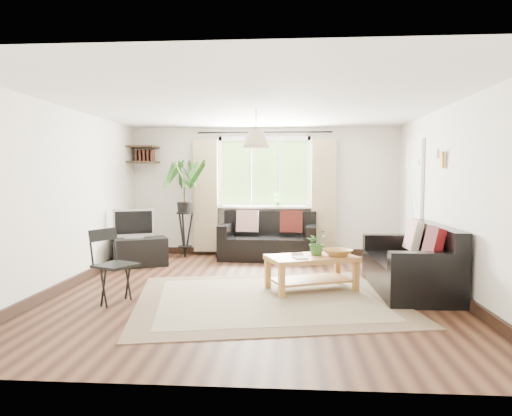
# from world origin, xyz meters

# --- Properties ---
(floor) EXTENTS (5.50, 5.50, 0.00)m
(floor) POSITION_xyz_m (0.00, 0.00, 0.00)
(floor) COLOR black
(floor) RESTS_ON ground
(ceiling) EXTENTS (5.50, 5.50, 0.00)m
(ceiling) POSITION_xyz_m (0.00, 0.00, 2.40)
(ceiling) COLOR white
(ceiling) RESTS_ON floor
(wall_back) EXTENTS (5.00, 0.02, 2.40)m
(wall_back) POSITION_xyz_m (0.00, 2.75, 1.20)
(wall_back) COLOR silver
(wall_back) RESTS_ON floor
(wall_front) EXTENTS (5.00, 0.02, 2.40)m
(wall_front) POSITION_xyz_m (0.00, -2.75, 1.20)
(wall_front) COLOR silver
(wall_front) RESTS_ON floor
(wall_left) EXTENTS (0.02, 5.50, 2.40)m
(wall_left) POSITION_xyz_m (-2.50, 0.00, 1.20)
(wall_left) COLOR silver
(wall_left) RESTS_ON floor
(wall_right) EXTENTS (0.02, 5.50, 2.40)m
(wall_right) POSITION_xyz_m (2.50, 0.00, 1.20)
(wall_right) COLOR silver
(wall_right) RESTS_ON floor
(rug) EXTENTS (3.56, 3.21, 0.02)m
(rug) POSITION_xyz_m (0.20, -0.42, 0.01)
(rug) COLOR beige
(rug) RESTS_ON floor
(window) EXTENTS (2.50, 0.16, 2.16)m
(window) POSITION_xyz_m (0.00, 2.71, 1.55)
(window) COLOR white
(window) RESTS_ON wall_back
(door) EXTENTS (0.06, 0.96, 2.06)m
(door) POSITION_xyz_m (2.47, 1.70, 1.00)
(door) COLOR silver
(door) RESTS_ON wall_right
(corner_shelf) EXTENTS (0.50, 0.50, 0.34)m
(corner_shelf) POSITION_xyz_m (-2.25, 2.50, 1.89)
(corner_shelf) COLOR black
(corner_shelf) RESTS_ON wall_back
(pendant_lamp) EXTENTS (0.36, 0.36, 0.54)m
(pendant_lamp) POSITION_xyz_m (0.00, 0.40, 2.05)
(pendant_lamp) COLOR beige
(pendant_lamp) RESTS_ON ceiling
(wall_sconce) EXTENTS (0.12, 0.12, 0.28)m
(wall_sconce) POSITION_xyz_m (2.43, 0.30, 1.74)
(wall_sconce) COLOR beige
(wall_sconce) RESTS_ON wall_right
(sofa_back) EXTENTS (1.76, 0.96, 0.80)m
(sofa_back) POSITION_xyz_m (0.09, 2.26, 0.40)
(sofa_back) COLOR black
(sofa_back) RESTS_ON floor
(sofa_right) EXTENTS (1.76, 0.90, 0.82)m
(sofa_right) POSITION_xyz_m (2.00, 0.11, 0.41)
(sofa_right) COLOR black
(sofa_right) RESTS_ON floor
(coffee_table) EXTENTS (1.26, 0.98, 0.46)m
(coffee_table) POSITION_xyz_m (0.75, 0.03, 0.23)
(coffee_table) COLOR brown
(coffee_table) RESTS_ON floor
(table_plant) EXTENTS (0.39, 0.39, 0.33)m
(table_plant) POSITION_xyz_m (0.82, 0.12, 0.62)
(table_plant) COLOR #2F5B24
(table_plant) RESTS_ON coffee_table
(bowl) EXTENTS (0.49, 0.49, 0.09)m
(bowl) POSITION_xyz_m (1.08, 0.06, 0.50)
(bowl) COLOR #A57838
(bowl) RESTS_ON coffee_table
(book_a) EXTENTS (0.21, 0.25, 0.02)m
(book_a) POSITION_xyz_m (0.52, -0.17, 0.47)
(book_a) COLOR white
(book_a) RESTS_ON coffee_table
(book_b) EXTENTS (0.16, 0.21, 0.02)m
(book_b) POSITION_xyz_m (0.49, 0.06, 0.47)
(book_b) COLOR #532521
(book_b) RESTS_ON coffee_table
(tv_stand) EXTENTS (0.99, 0.80, 0.46)m
(tv_stand) POSITION_xyz_m (-2.01, 1.49, 0.23)
(tv_stand) COLOR black
(tv_stand) RESTS_ON floor
(tv) EXTENTS (0.70, 0.48, 0.51)m
(tv) POSITION_xyz_m (-2.11, 1.49, 0.72)
(tv) COLOR #A5A5AA
(tv) RESTS_ON tv_stand
(palm_stand) EXTENTS (0.72, 0.72, 1.80)m
(palm_stand) POSITION_xyz_m (-1.44, 2.34, 0.90)
(palm_stand) COLOR black
(palm_stand) RESTS_ON floor
(folding_chair) EXTENTS (0.60, 0.60, 0.87)m
(folding_chair) POSITION_xyz_m (-1.56, -0.72, 0.43)
(folding_chair) COLOR black
(folding_chair) RESTS_ON floor
(sill_plant) EXTENTS (0.14, 0.10, 0.27)m
(sill_plant) POSITION_xyz_m (0.25, 2.63, 1.06)
(sill_plant) COLOR #2D6023
(sill_plant) RESTS_ON window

